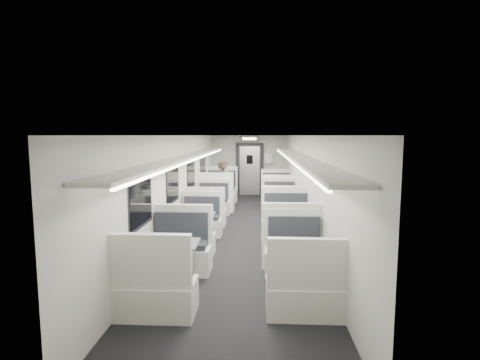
# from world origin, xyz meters

# --- Properties ---
(room) EXTENTS (3.24, 12.24, 2.64)m
(room) POSITION_xyz_m (0.00, 0.00, 1.20)
(room) COLOR black
(room) RESTS_ON ground
(booth_left_a) EXTENTS (1.16, 2.36, 1.26)m
(booth_left_a) POSITION_xyz_m (-1.00, 3.62, 0.42)
(booth_left_a) COLOR silver
(booth_left_a) RESTS_ON room
(booth_left_b) EXTENTS (0.98, 2.00, 1.07)m
(booth_left_b) POSITION_xyz_m (-1.00, 1.51, 0.36)
(booth_left_b) COLOR silver
(booth_left_b) RESTS_ON room
(booth_left_c) EXTENTS (0.97, 1.97, 1.05)m
(booth_left_c) POSITION_xyz_m (-1.00, -0.95, 0.35)
(booth_left_c) COLOR silver
(booth_left_c) RESTS_ON room
(booth_left_d) EXTENTS (1.08, 2.19, 1.17)m
(booth_left_d) POSITION_xyz_m (-1.00, -3.44, 0.39)
(booth_left_d) COLOR silver
(booth_left_d) RESTS_ON room
(booth_right_a) EXTENTS (1.09, 2.21, 1.18)m
(booth_right_a) POSITION_xyz_m (1.00, 3.65, 0.39)
(booth_right_a) COLOR silver
(booth_right_a) RESTS_ON room
(booth_right_b) EXTENTS (1.03, 2.10, 1.12)m
(booth_right_b) POSITION_xyz_m (1.00, 1.53, 0.37)
(booth_right_b) COLOR silver
(booth_right_b) RESTS_ON room
(booth_right_c) EXTENTS (1.11, 2.26, 1.21)m
(booth_right_c) POSITION_xyz_m (1.00, -1.34, 0.40)
(booth_right_c) COLOR silver
(booth_right_c) RESTS_ON room
(booth_right_d) EXTENTS (1.02, 2.07, 1.11)m
(booth_right_d) POSITION_xyz_m (1.00, -3.38, 0.37)
(booth_right_d) COLOR silver
(booth_right_d) RESTS_ON room
(passenger) EXTENTS (0.68, 0.54, 1.65)m
(passenger) POSITION_xyz_m (-0.74, 2.58, 0.82)
(passenger) COLOR black
(passenger) RESTS_ON room
(window_a) EXTENTS (0.02, 1.18, 0.84)m
(window_a) POSITION_xyz_m (-1.49, 3.40, 1.35)
(window_a) COLOR black
(window_a) RESTS_ON room
(window_b) EXTENTS (0.02, 1.18, 0.84)m
(window_b) POSITION_xyz_m (-1.49, 1.20, 1.35)
(window_b) COLOR black
(window_b) RESTS_ON room
(window_c) EXTENTS (0.02, 1.18, 0.84)m
(window_c) POSITION_xyz_m (-1.49, -1.00, 1.35)
(window_c) COLOR black
(window_c) RESTS_ON room
(window_d) EXTENTS (0.02, 1.18, 0.84)m
(window_d) POSITION_xyz_m (-1.49, -3.20, 1.35)
(window_d) COLOR black
(window_d) RESTS_ON room
(luggage_rack_left) EXTENTS (0.46, 10.40, 0.09)m
(luggage_rack_left) POSITION_xyz_m (-1.24, -0.30, 1.92)
(luggage_rack_left) COLOR silver
(luggage_rack_left) RESTS_ON room
(luggage_rack_right) EXTENTS (0.46, 10.40, 0.09)m
(luggage_rack_right) POSITION_xyz_m (1.24, -0.30, 1.92)
(luggage_rack_right) COLOR silver
(luggage_rack_right) RESTS_ON room
(vestibule_door) EXTENTS (1.10, 0.13, 2.10)m
(vestibule_door) POSITION_xyz_m (0.00, 5.93, 1.04)
(vestibule_door) COLOR black
(vestibule_door) RESTS_ON room
(exit_sign) EXTENTS (0.62, 0.12, 0.16)m
(exit_sign) POSITION_xyz_m (0.00, 5.44, 2.28)
(exit_sign) COLOR black
(exit_sign) RESTS_ON room
(wall_notice) EXTENTS (0.32, 0.02, 0.40)m
(wall_notice) POSITION_xyz_m (0.75, 5.92, 1.50)
(wall_notice) COLOR silver
(wall_notice) RESTS_ON room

